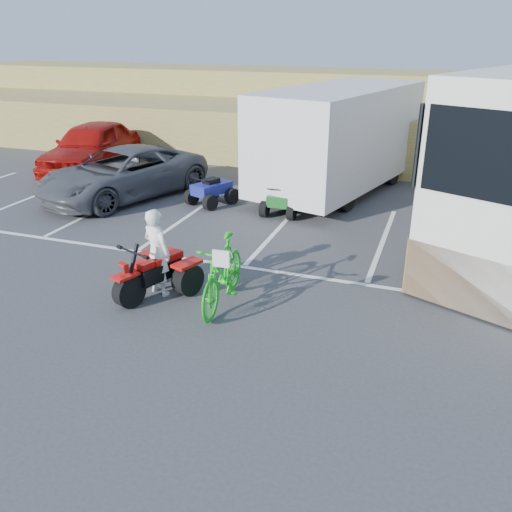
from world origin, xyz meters
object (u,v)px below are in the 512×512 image
(quad_atv_blue, at_px, (212,204))
(quad_atv_green, at_px, (282,214))
(green_dirt_bike, at_px, (223,273))
(red_car, at_px, (92,147))
(cargo_trailer, at_px, (339,136))
(red_trike_atv, at_px, (154,295))
(rider, at_px, (157,252))
(grey_pickup, at_px, (123,173))

(quad_atv_blue, height_order, quad_atv_green, quad_atv_blue)
(green_dirt_bike, distance_m, quad_atv_blue, 6.43)
(red_car, bearing_deg, cargo_trailer, -5.32)
(red_trike_atv, distance_m, green_dirt_bike, 1.58)
(rider, bearing_deg, red_car, -28.52)
(red_car, xyz_separation_m, quad_atv_green, (8.01, -2.53, -0.88))
(red_car, relative_size, quad_atv_blue, 3.86)
(red_car, bearing_deg, grey_pickup, -49.08)
(grey_pickup, height_order, quad_atv_green, grey_pickup)
(rider, height_order, cargo_trailer, cargo_trailer)
(quad_atv_blue, bearing_deg, quad_atv_green, 18.47)
(grey_pickup, distance_m, cargo_trailer, 6.80)
(rider, relative_size, quad_atv_green, 1.34)
(green_dirt_bike, bearing_deg, red_car, 132.54)
(red_car, bearing_deg, green_dirt_bike, -50.92)
(rider, xyz_separation_m, quad_atv_green, (0.85, 5.57, -0.87))
(rider, bearing_deg, quad_atv_green, -78.66)
(green_dirt_bike, height_order, cargo_trailer, cargo_trailer)
(red_trike_atv, height_order, rider, rider)
(grey_pickup, bearing_deg, red_car, 158.26)
(red_car, bearing_deg, rider, -55.86)
(red_trike_atv, height_order, quad_atv_blue, red_trike_atv)
(green_dirt_bike, height_order, grey_pickup, grey_pickup)
(green_dirt_bike, distance_m, red_car, 11.79)
(red_trike_atv, xyz_separation_m, cargo_trailer, (1.86, 8.56, 1.74))
(red_car, height_order, quad_atv_green, red_car)
(cargo_trailer, distance_m, quad_atv_blue, 4.53)
(green_dirt_bike, relative_size, red_car, 0.42)
(red_car, distance_m, quad_atv_blue, 6.29)
(rider, xyz_separation_m, cargo_trailer, (1.81, 8.42, 0.87))
(quad_atv_blue, bearing_deg, red_car, -179.47)
(grey_pickup, xyz_separation_m, quad_atv_green, (5.10, 0.06, -0.75))
(cargo_trailer, height_order, quad_atv_green, cargo_trailer)
(quad_atv_blue, distance_m, quad_atv_green, 2.26)
(grey_pickup, bearing_deg, quad_atv_green, 20.74)
(red_trike_atv, relative_size, red_car, 0.33)
(red_trike_atv, bearing_deg, red_car, 150.79)
(grey_pickup, bearing_deg, green_dirt_bike, -24.49)
(grey_pickup, relative_size, red_car, 1.04)
(rider, bearing_deg, green_dirt_bike, -160.91)
(rider, xyz_separation_m, green_dirt_bike, (1.38, -0.02, -0.21))
(rider, distance_m, red_car, 10.82)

